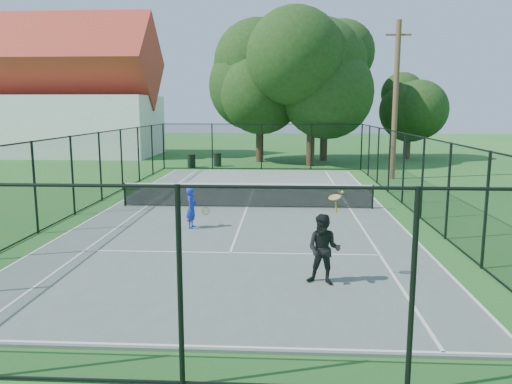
# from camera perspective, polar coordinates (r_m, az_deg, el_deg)

# --- Properties ---
(ground) EXTENTS (120.00, 120.00, 0.00)m
(ground) POSITION_cam_1_polar(r_m,az_deg,el_deg) (20.14, -1.03, -1.93)
(ground) COLOR #256322
(tennis_court) EXTENTS (11.00, 24.00, 0.06)m
(tennis_court) POSITION_cam_1_polar(r_m,az_deg,el_deg) (20.13, -1.03, -1.84)
(tennis_court) COLOR slate
(tennis_court) RESTS_ON ground
(tennis_net) EXTENTS (10.08, 0.08, 0.95)m
(tennis_net) POSITION_cam_1_polar(r_m,az_deg,el_deg) (20.03, -1.03, -0.30)
(tennis_net) COLOR black
(tennis_net) RESTS_ON tennis_court
(fence) EXTENTS (13.10, 26.10, 3.00)m
(fence) POSITION_cam_1_polar(r_m,az_deg,el_deg) (19.89, -1.04, 2.31)
(fence) COLOR black
(fence) RESTS_ON ground
(tree_near_left) EXTENTS (6.92, 6.92, 9.02)m
(tree_near_left) POSITION_cam_1_polar(r_m,az_deg,el_deg) (37.49, 0.43, 11.95)
(tree_near_left) COLOR #332114
(tree_near_left) RESTS_ON ground
(tree_near_mid) EXTENTS (6.91, 6.91, 9.04)m
(tree_near_mid) POSITION_cam_1_polar(r_m,az_deg,el_deg) (34.92, 6.38, 12.10)
(tree_near_mid) COLOR #332114
(tree_near_mid) RESTS_ON ground
(tree_near_right) EXTENTS (6.88, 6.88, 9.50)m
(tree_near_right) POSITION_cam_1_polar(r_m,az_deg,el_deg) (38.71, 7.90, 12.52)
(tree_near_right) COLOR #332114
(tree_near_right) RESTS_ON ground
(tree_far_right) EXTENTS (4.94, 4.94, 6.53)m
(tree_far_right) POSITION_cam_1_polar(r_m,az_deg,el_deg) (41.59, 17.06, 9.23)
(tree_far_right) COLOR #332114
(tree_far_right) RESTS_ON ground
(building) EXTENTS (15.30, 8.15, 11.87)m
(building) POSITION_cam_1_polar(r_m,az_deg,el_deg) (45.58, -21.06, 10.13)
(building) COLOR silver
(building) RESTS_ON ground
(trash_bin_left) EXTENTS (0.58, 0.58, 0.89)m
(trash_bin_left) POSITION_cam_1_polar(r_m,az_deg,el_deg) (34.26, -7.39, 3.55)
(trash_bin_left) COLOR black
(trash_bin_left) RESTS_ON ground
(trash_bin_right) EXTENTS (0.58, 0.58, 0.93)m
(trash_bin_right) POSITION_cam_1_polar(r_m,az_deg,el_deg) (34.71, -4.42, 3.71)
(trash_bin_right) COLOR black
(trash_bin_right) RESTS_ON ground
(utility_pole) EXTENTS (1.40, 0.30, 8.75)m
(utility_pole) POSITION_cam_1_polar(r_m,az_deg,el_deg) (29.34, 15.65, 10.07)
(utility_pole) COLOR #4C3823
(utility_pole) RESTS_ON ground
(player_blue) EXTENTS (0.78, 0.53, 1.37)m
(player_blue) POSITION_cam_1_polar(r_m,az_deg,el_deg) (16.72, -7.37, -1.80)
(player_blue) COLOR #162DBD
(player_blue) RESTS_ON tennis_court
(player_black) EXTENTS (0.96, 1.08, 2.06)m
(player_black) POSITION_cam_1_polar(r_m,az_deg,el_deg) (11.43, 7.75, -6.51)
(player_black) COLOR black
(player_black) RESTS_ON tennis_court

